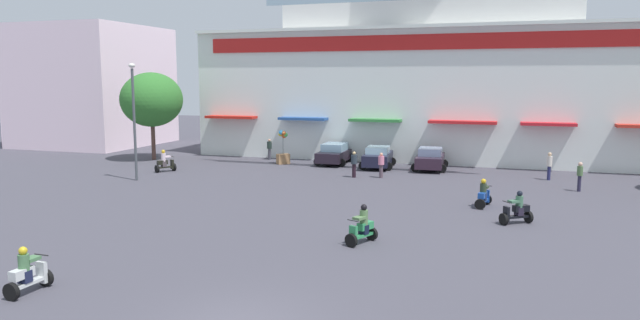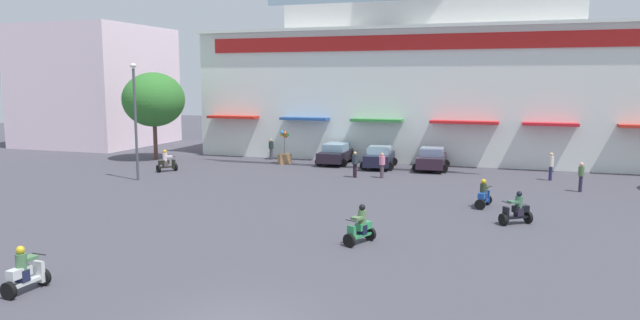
{
  "view_description": "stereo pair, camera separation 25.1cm",
  "coord_description": "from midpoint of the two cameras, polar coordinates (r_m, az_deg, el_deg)",
  "views": [
    {
      "loc": [
        6.44,
        -12.95,
        6.28
      ],
      "look_at": [
        -2.85,
        15.54,
        2.12
      ],
      "focal_mm": 32.63,
      "sensor_mm": 36.0,
      "label": 1
    },
    {
      "loc": [
        6.68,
        -12.87,
        6.28
      ],
      "look_at": [
        -2.85,
        15.54,
        2.12
      ],
      "focal_mm": 32.63,
      "sensor_mm": 36.0,
      "label": 2
    }
  ],
  "objects": [
    {
      "name": "parked_car_2",
      "position": [
        41.29,
        11.06,
        0.1
      ],
      "size": [
        2.54,
        4.04,
        1.54
      ],
      "color": "#2D1D2B",
      "rests_on": "ground"
    },
    {
      "name": "pedestrian_0",
      "position": [
        35.79,
        24.41,
        -1.32
      ],
      "size": [
        0.43,
        0.43,
        1.68
      ],
      "color": "#29253E",
      "rests_on": "ground"
    },
    {
      "name": "scooter_rider_1",
      "position": [
        41.16,
        -14.66,
        -0.25
      ],
      "size": [
        1.18,
        1.43,
        1.53
      ],
      "color": "black",
      "rests_on": "ground"
    },
    {
      "name": "pedestrian_4",
      "position": [
        45.94,
        -4.66,
        1.19
      ],
      "size": [
        0.54,
        0.54,
        1.64
      ],
      "color": "#43414C",
      "rests_on": "ground"
    },
    {
      "name": "scooter_rider_4",
      "position": [
        19.51,
        -26.63,
        -9.87
      ],
      "size": [
        0.56,
        1.42,
        1.45
      ],
      "color": "black",
      "rests_on": "ground"
    },
    {
      "name": "colonial_building",
      "position": [
        49.84,
        11.15,
        10.35
      ],
      "size": [
        36.23,
        17.7,
        19.81
      ],
      "color": "white",
      "rests_on": "ground"
    },
    {
      "name": "balloon_vendor_cart",
      "position": [
        43.47,
        -3.33,
        0.91
      ],
      "size": [
        1.06,
        1.06,
        2.57
      ],
      "color": "#A1754B",
      "rests_on": "ground"
    },
    {
      "name": "scooter_rider_2",
      "position": [
        22.54,
        4.3,
        -6.66
      ],
      "size": [
        1.05,
        1.51,
        1.53
      ],
      "color": "black",
      "rests_on": "ground"
    },
    {
      "name": "scooter_rider_3",
      "position": [
        29.87,
        15.98,
        -3.39
      ],
      "size": [
        0.79,
        1.54,
        1.44
      ],
      "color": "black",
      "rests_on": "ground"
    },
    {
      "name": "flank_building_left",
      "position": [
        60.5,
        -20.95,
        6.77
      ],
      "size": [
        11.24,
        11.67,
        11.25
      ],
      "color": "white",
      "rests_on": "ground"
    },
    {
      "name": "scooter_rider_5",
      "position": [
        26.87,
        18.97,
        -4.72
      ],
      "size": [
        1.46,
        1.27,
        1.47
      ],
      "color": "black",
      "rests_on": "ground"
    },
    {
      "name": "pedestrian_1",
      "position": [
        37.43,
        6.3,
        -0.37
      ],
      "size": [
        0.54,
        0.54,
        1.63
      ],
      "color": "#53424C",
      "rests_on": "ground"
    },
    {
      "name": "pedestrian_2",
      "position": [
        39.09,
        21.88,
        -0.4
      ],
      "size": [
        0.46,
        0.46,
        1.76
      ],
      "color": "navy",
      "rests_on": "ground"
    },
    {
      "name": "streetlamp_near",
      "position": [
        37.81,
        -17.49,
        4.4
      ],
      "size": [
        0.4,
        0.4,
        7.26
      ],
      "color": "#474C51",
      "rests_on": "ground"
    },
    {
      "name": "ground_plane",
      "position": [
        27.45,
        4.24,
        -5.33
      ],
      "size": [
        128.0,
        128.0,
        0.0
      ],
      "primitive_type": "plane",
      "color": "#44424C"
    },
    {
      "name": "plaza_tree_0",
      "position": [
        47.36,
        -15.84,
        5.71
      ],
      "size": [
        4.66,
        5.08,
        6.83
      ],
      "color": "brown",
      "rests_on": "ground"
    },
    {
      "name": "parked_car_0",
      "position": [
        43.51,
        1.76,
        0.64
      ],
      "size": [
        2.48,
        4.39,
        1.54
      ],
      "color": "black",
      "rests_on": "ground"
    },
    {
      "name": "pedestrian_3",
      "position": [
        37.46,
        3.65,
        -0.29
      ],
      "size": [
        0.44,
        0.44,
        1.69
      ],
      "color": "black",
      "rests_on": "ground"
    },
    {
      "name": "parked_car_1",
      "position": [
        41.75,
        6.0,
        0.29
      ],
      "size": [
        2.61,
        4.21,
        1.52
      ],
      "color": "#1B1C30",
      "rests_on": "ground"
    }
  ]
}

